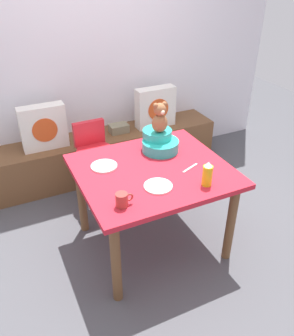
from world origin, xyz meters
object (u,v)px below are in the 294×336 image
(coffee_mug, at_px, (122,200))
(dinner_plate_near, at_px, (158,186))
(dinner_plate_far, at_px, (104,166))
(pillow_floral_right, at_px, (155,107))
(book_stack, at_px, (119,128))
(dining_table, at_px, (153,180))
(pillow_floral_left, at_px, (43,127))
(infant_seat_teal, at_px, (159,142))
(teddy_bear, at_px, (160,118))
(highchair, at_px, (95,152))
(ketchup_bottle, at_px, (207,174))

(coffee_mug, xyz_separation_m, dinner_plate_near, (0.30, 0.09, -0.04))
(coffee_mug, xyz_separation_m, dinner_plate_far, (0.05, 0.51, -0.04))
(pillow_floral_right, bearing_deg, book_stack, 177.22)
(pillow_floral_right, relative_size, book_stack, 2.20)
(dining_table, relative_size, dinner_plate_near, 5.62)
(pillow_floral_left, relative_size, infant_seat_teal, 1.33)
(book_stack, bearing_deg, teddy_bear, -91.39)
(highchair, height_order, ketchup_bottle, ketchup_bottle)
(highchair, xyz_separation_m, infant_seat_teal, (0.39, -0.56, 0.29))
(pillow_floral_right, xyz_separation_m, teddy_bear, (-0.46, -0.98, 0.34))
(dining_table, relative_size, infant_seat_teal, 3.41)
(highchair, bearing_deg, book_stack, 46.52)
(highchair, height_order, dinner_plate_near, highchair)
(infant_seat_teal, distance_m, coffee_mug, 0.80)
(ketchup_bottle, bearing_deg, pillow_floral_left, 117.52)
(ketchup_bottle, bearing_deg, highchair, 111.24)
(pillow_floral_right, relative_size, dinner_plate_far, 2.20)
(coffee_mug, bearing_deg, dinner_plate_near, 16.98)
(dinner_plate_near, bearing_deg, teddy_bear, 62.20)
(dining_table, relative_size, coffee_mug, 9.37)
(book_stack, distance_m, infant_seat_teal, 1.05)
(dining_table, bearing_deg, pillow_floral_right, 62.59)
(dining_table, distance_m, dinner_plate_near, 0.27)
(dining_table, distance_m, ketchup_bottle, 0.47)
(pillow_floral_left, relative_size, highchair, 0.56)
(pillow_floral_left, xyz_separation_m, infant_seat_teal, (0.76, -0.98, 0.13))
(highchair, height_order, coffee_mug, coffee_mug)
(ketchup_bottle, bearing_deg, infant_seat_teal, 96.04)
(dining_table, xyz_separation_m, ketchup_bottle, (0.24, -0.35, 0.19))
(infant_seat_teal, bearing_deg, teddy_bear, -90.00)
(highchair, distance_m, dinner_plate_far, 0.68)
(pillow_floral_left, bearing_deg, ketchup_bottle, -62.48)
(dinner_plate_far, bearing_deg, teddy_bear, 7.39)
(pillow_floral_left, relative_size, book_stack, 2.20)
(pillow_floral_left, xyz_separation_m, coffee_mug, (0.20, -1.55, 0.11))
(coffee_mug, distance_m, dinner_plate_far, 0.51)
(dining_table, height_order, highchair, highchair)
(dining_table, height_order, dinner_plate_far, dinner_plate_far)
(infant_seat_teal, height_order, teddy_bear, teddy_bear)
(ketchup_bottle, bearing_deg, book_stack, 91.40)
(teddy_bear, bearing_deg, dinner_plate_near, -117.80)
(book_stack, bearing_deg, dinner_plate_far, -116.29)
(pillow_floral_left, xyz_separation_m, ketchup_bottle, (0.82, -1.58, 0.15))
(pillow_floral_right, bearing_deg, highchair, -153.82)
(ketchup_bottle, height_order, coffee_mug, ketchup_bottle)
(dinner_plate_far, bearing_deg, ketchup_bottle, -43.42)
(pillow_floral_right, relative_size, coffee_mug, 3.67)
(teddy_bear, height_order, ketchup_bottle, teddy_bear)
(infant_seat_teal, distance_m, ketchup_bottle, 0.61)
(pillow_floral_right, xyz_separation_m, dining_table, (-0.64, -1.23, -0.05))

